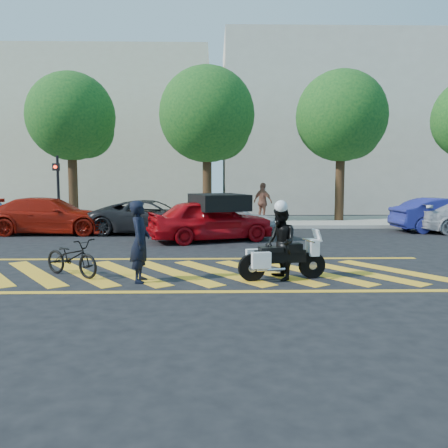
{
  "coord_description": "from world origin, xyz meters",
  "views": [
    {
      "loc": [
        0.36,
        -11.16,
        2.29
      ],
      "look_at": [
        0.61,
        1.2,
        1.05
      ],
      "focal_mm": 38.0,
      "sensor_mm": 36.0,
      "label": 1
    }
  ],
  "objects_px": {
    "police_motorcycle": "(281,258)",
    "parked_right": "(444,215)",
    "officer_moto": "(280,243)",
    "red_convertible": "(211,220)",
    "officer_bike": "(140,241)",
    "parked_mid_right": "(231,218)",
    "bicycle": "(72,257)",
    "parked_mid_left": "(152,217)",
    "parked_left": "(50,216)"
  },
  "relations": [
    {
      "from": "red_convertible",
      "to": "parked_mid_left",
      "type": "bearing_deg",
      "value": 27.82
    },
    {
      "from": "bicycle",
      "to": "parked_right",
      "type": "distance_m",
      "value": 15.42
    },
    {
      "from": "bicycle",
      "to": "red_convertible",
      "type": "height_order",
      "value": "red_convertible"
    },
    {
      "from": "parked_right",
      "to": "parked_left",
      "type": "bearing_deg",
      "value": 86.13
    },
    {
      "from": "officer_moto",
      "to": "parked_mid_right",
      "type": "relative_size",
      "value": 0.44
    },
    {
      "from": "police_motorcycle",
      "to": "parked_mid_right",
      "type": "xyz_separation_m",
      "value": [
        -0.81,
        8.6,
        0.15
      ]
    },
    {
      "from": "police_motorcycle",
      "to": "officer_bike",
      "type": "bearing_deg",
      "value": 171.53
    },
    {
      "from": "officer_bike",
      "to": "bicycle",
      "type": "relative_size",
      "value": 1.06
    },
    {
      "from": "police_motorcycle",
      "to": "red_convertible",
      "type": "bearing_deg",
      "value": 92.94
    },
    {
      "from": "parked_left",
      "to": "parked_mid_left",
      "type": "distance_m",
      "value": 4.05
    },
    {
      "from": "bicycle",
      "to": "red_convertible",
      "type": "distance_m",
      "value": 6.7
    },
    {
      "from": "bicycle",
      "to": "officer_bike",
      "type": "bearing_deg",
      "value": -76.59
    },
    {
      "from": "parked_mid_left",
      "to": "parked_mid_right",
      "type": "height_order",
      "value": "parked_mid_left"
    },
    {
      "from": "parked_mid_left",
      "to": "parked_mid_right",
      "type": "relative_size",
      "value": 1.32
    },
    {
      "from": "officer_moto",
      "to": "red_convertible",
      "type": "relative_size",
      "value": 0.37
    },
    {
      "from": "bicycle",
      "to": "parked_mid_right",
      "type": "bearing_deg",
      "value": 8.09
    },
    {
      "from": "officer_bike",
      "to": "police_motorcycle",
      "type": "xyz_separation_m",
      "value": [
        3.09,
        0.15,
        -0.41
      ]
    },
    {
      "from": "police_motorcycle",
      "to": "parked_left",
      "type": "relative_size",
      "value": 0.4
    },
    {
      "from": "officer_bike",
      "to": "parked_mid_right",
      "type": "xyz_separation_m",
      "value": [
        2.29,
        8.75,
        -0.26
      ]
    },
    {
      "from": "bicycle",
      "to": "officer_moto",
      "type": "bearing_deg",
      "value": -61.62
    },
    {
      "from": "parked_left",
      "to": "parked_mid_left",
      "type": "relative_size",
      "value": 1.03
    },
    {
      "from": "bicycle",
      "to": "parked_right",
      "type": "height_order",
      "value": "parked_right"
    },
    {
      "from": "parked_mid_left",
      "to": "parked_mid_right",
      "type": "xyz_separation_m",
      "value": [
        3.18,
        -0.01,
        -0.05
      ]
    },
    {
      "from": "bicycle",
      "to": "parked_right",
      "type": "xyz_separation_m",
      "value": [
        12.84,
        8.54,
        0.26
      ]
    },
    {
      "from": "officer_moto",
      "to": "red_convertible",
      "type": "height_order",
      "value": "officer_moto"
    },
    {
      "from": "red_convertible",
      "to": "officer_moto",
      "type": "bearing_deg",
      "value": 175.2
    },
    {
      "from": "officer_moto",
      "to": "officer_bike",
      "type": "bearing_deg",
      "value": -98.35
    },
    {
      "from": "police_motorcycle",
      "to": "officer_moto",
      "type": "height_order",
      "value": "officer_moto"
    },
    {
      "from": "parked_left",
      "to": "parked_right",
      "type": "bearing_deg",
      "value": -88.14
    },
    {
      "from": "parked_mid_right",
      "to": "red_convertible",
      "type": "bearing_deg",
      "value": 157.06
    },
    {
      "from": "police_motorcycle",
      "to": "parked_mid_left",
      "type": "bearing_deg",
      "value": 103.56
    },
    {
      "from": "parked_mid_left",
      "to": "officer_moto",
      "type": "bearing_deg",
      "value": -150.28
    },
    {
      "from": "officer_bike",
      "to": "officer_moto",
      "type": "bearing_deg",
      "value": -86.77
    },
    {
      "from": "parked_mid_left",
      "to": "police_motorcycle",
      "type": "bearing_deg",
      "value": -150.22
    },
    {
      "from": "police_motorcycle",
      "to": "parked_left",
      "type": "xyz_separation_m",
      "value": [
        -8.03,
        8.6,
        0.24
      ]
    },
    {
      "from": "bicycle",
      "to": "parked_right",
      "type": "relative_size",
      "value": 0.39
    },
    {
      "from": "bicycle",
      "to": "parked_left",
      "type": "height_order",
      "value": "parked_left"
    },
    {
      "from": "officer_bike",
      "to": "parked_right",
      "type": "bearing_deg",
      "value": -50.25
    },
    {
      "from": "police_motorcycle",
      "to": "parked_left",
      "type": "distance_m",
      "value": 11.77
    },
    {
      "from": "police_motorcycle",
      "to": "parked_right",
      "type": "bearing_deg",
      "value": 36.96
    },
    {
      "from": "red_convertible",
      "to": "parked_mid_left",
      "type": "xyz_separation_m",
      "value": [
        -2.37,
        2.23,
        -0.08
      ]
    },
    {
      "from": "parked_mid_right",
      "to": "officer_moto",
      "type": "bearing_deg",
      "value": -177.7
    },
    {
      "from": "parked_mid_left",
      "to": "bicycle",
      "type": "bearing_deg",
      "value": 179.41
    },
    {
      "from": "parked_mid_left",
      "to": "parked_right",
      "type": "distance_m",
      "value": 12.06
    },
    {
      "from": "bicycle",
      "to": "red_convertible",
      "type": "bearing_deg",
      "value": 5.94
    },
    {
      "from": "police_motorcycle",
      "to": "parked_right",
      "type": "height_order",
      "value": "parked_right"
    },
    {
      "from": "police_motorcycle",
      "to": "parked_mid_left",
      "type": "relative_size",
      "value": 0.41
    },
    {
      "from": "police_motorcycle",
      "to": "parked_right",
      "type": "relative_size",
      "value": 0.47
    },
    {
      "from": "officer_bike",
      "to": "parked_mid_right",
      "type": "distance_m",
      "value": 9.05
    },
    {
      "from": "officer_moto",
      "to": "red_convertible",
      "type": "distance_m",
      "value": 6.57
    }
  ]
}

